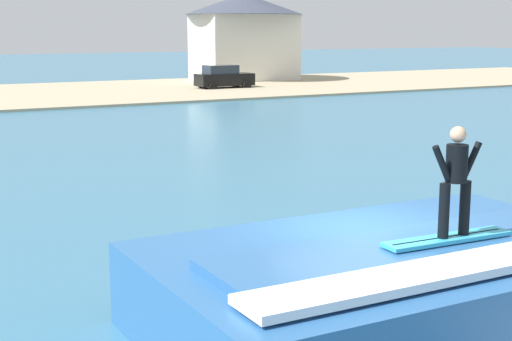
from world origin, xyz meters
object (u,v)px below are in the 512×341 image
Objects in this scene: surfer at (456,176)px; surfboard at (447,239)px; wave_crest at (395,286)px; car_far_shore at (224,77)px; house_gabled_white at (244,30)px.

surfboard is at bearing 169.34° from surfer.
wave_crest is 46.58m from car_far_shore.
surfboard is 1.33× the size of surfer.
house_gabled_white reaches higher than car_far_shore.
wave_crest is at bearing -115.44° from house_gabled_white.
wave_crest is at bearing -113.06° from car_far_shore.
surfer is (0.09, -0.02, 0.95)m from surfboard.
surfboard is at bearing -112.22° from car_far_shore.
wave_crest is 1.74× the size of car_far_shore.
wave_crest is 55.68m from house_gabled_white.
house_gabled_white is (23.34, 50.71, 2.90)m from surfboard.
house_gabled_white reaches higher than surfer.
car_far_shore is at bearing 67.78° from surfboard.
surfboard is at bearing -114.72° from house_gabled_white.
surfer is at bearing -114.62° from house_gabled_white.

